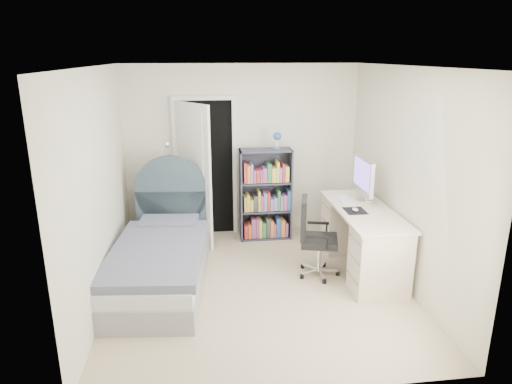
{
  "coord_description": "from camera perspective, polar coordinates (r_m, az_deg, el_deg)",
  "views": [
    {
      "loc": [
        -0.63,
        -4.78,
        2.62
      ],
      "look_at": [
        0.02,
        0.34,
        1.06
      ],
      "focal_mm": 32.0,
      "sensor_mm": 36.0,
      "label": 1
    }
  ],
  "objects": [
    {
      "name": "room_shell",
      "position": [
        5.01,
        0.29,
        0.99
      ],
      "size": [
        3.5,
        3.7,
        2.6
      ],
      "color": "tan",
      "rests_on": "ground"
    },
    {
      "name": "door",
      "position": [
        6.53,
        -7.3,
        2.67
      ],
      "size": [
        0.92,
        0.7,
        2.06
      ],
      "color": "black",
      "rests_on": "ground"
    },
    {
      "name": "desk",
      "position": [
        5.86,
        13.1,
        -5.43
      ],
      "size": [
        0.66,
        1.66,
        1.36
      ],
      "color": "beige",
      "rests_on": "ground"
    },
    {
      "name": "floor_lamp",
      "position": [
        6.37,
        -11.06,
        -1.73
      ],
      "size": [
        0.22,
        0.22,
        1.53
      ],
      "color": "silver",
      "rests_on": "ground"
    },
    {
      "name": "office_chair",
      "position": [
        5.59,
        7.14,
        -5.17
      ],
      "size": [
        0.53,
        0.55,
        0.98
      ],
      "color": "silver",
      "rests_on": "ground"
    },
    {
      "name": "nightstand",
      "position": [
        6.78,
        -11.4,
        -2.71
      ],
      "size": [
        0.4,
        0.4,
        0.59
      ],
      "color": "tan",
      "rests_on": "ground"
    },
    {
      "name": "bookcase",
      "position": [
        6.65,
        1.26,
        -0.8
      ],
      "size": [
        0.74,
        0.32,
        1.58
      ],
      "color": "#393D4E",
      "rests_on": "ground"
    },
    {
      "name": "bed",
      "position": [
        5.58,
        -11.72,
        -8.06
      ],
      "size": [
        1.21,
        2.25,
        1.33
      ],
      "color": "gray",
      "rests_on": "ground"
    }
  ]
}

